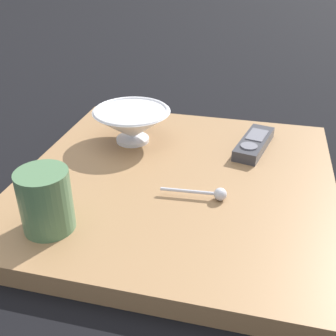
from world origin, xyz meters
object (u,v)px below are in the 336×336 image
(teaspoon, at_px, (213,193))
(tv_remote_near, at_px, (254,143))
(cereal_bowl, at_px, (132,123))
(coffee_mug, at_px, (46,201))

(teaspoon, xyz_separation_m, tv_remote_near, (-0.06, -0.21, 0.00))
(cereal_bowl, height_order, tv_remote_near, cereal_bowl)
(teaspoon, height_order, tv_remote_near, tv_remote_near)
(cereal_bowl, bearing_deg, coffee_mug, 84.51)
(cereal_bowl, xyz_separation_m, teaspoon, (-0.21, 0.19, -0.03))
(coffee_mug, bearing_deg, teaspoon, -149.77)
(cereal_bowl, distance_m, tv_remote_near, 0.27)
(coffee_mug, distance_m, tv_remote_near, 0.46)
(cereal_bowl, distance_m, teaspoon, 0.28)
(coffee_mug, distance_m, teaspoon, 0.28)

